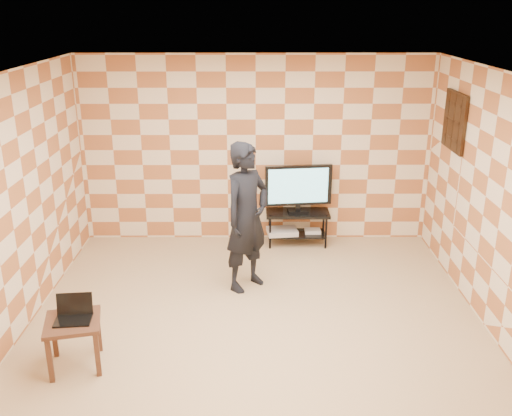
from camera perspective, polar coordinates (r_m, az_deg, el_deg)
The scene contains 14 objects.
floor at distance 6.39m, azimuth 0.01°, elevation -11.60°, with size 5.00×5.00×0.00m, color tan.
wall_back at distance 8.20m, azimuth -0.04°, elevation 5.82°, with size 5.00×0.02×2.70m, color beige.
wall_front at distance 3.56m, azimuth 0.14°, elevation -14.00°, with size 5.00×0.02×2.70m, color beige.
wall_left at distance 6.31m, azimuth -23.32°, elevation -0.15°, with size 0.02×5.00×2.70m, color beige.
wall_right at distance 6.33m, azimuth 23.30°, elevation -0.11°, with size 0.02×5.00×2.70m, color beige.
ceiling at distance 5.49m, azimuth 0.02°, elevation 13.22°, with size 5.00×5.00×0.02m, color white.
wall_art at distance 7.56m, azimuth 19.25°, elevation 8.18°, with size 0.04×0.72×0.72m.
tv_stand at distance 8.27m, azimuth 4.17°, elevation -1.27°, with size 0.91×0.41×0.50m.
tv at distance 8.10m, azimuth 4.26°, elevation 2.16°, with size 0.96×0.21×0.69m.
dvd_player at distance 8.29m, azimuth 2.63°, elevation -2.35°, with size 0.43×0.31×0.07m, color #AEAEB1.
game_console at distance 8.36m, azimuth 5.68°, elevation -2.30°, with size 0.23×0.16×0.05m, color silver.
side_table at distance 5.81m, azimuth -17.82°, elevation -11.41°, with size 0.61×0.61×0.50m.
laptop at distance 5.77m, azimuth -17.76°, elevation -10.04°, with size 0.36×0.30×0.23m.
person at distance 6.82m, azimuth -0.92°, elevation -0.92°, with size 0.67×0.44×1.83m, color black.
Camera 1 is at (-0.02, -5.46, 3.33)m, focal length 40.00 mm.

